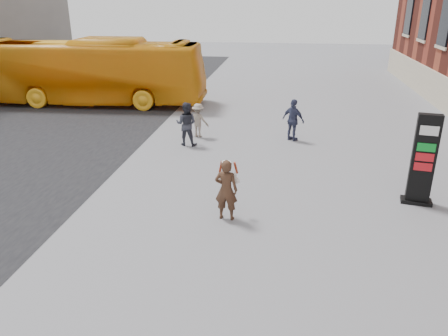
# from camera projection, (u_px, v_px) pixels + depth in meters

# --- Properties ---
(ground) EXTENTS (100.00, 100.00, 0.00)m
(ground) POSITION_uv_depth(u_px,v_px,m) (247.00, 221.00, 12.21)
(ground) COLOR #9E9EA3
(info_pylon) EXTENTS (0.95, 0.58, 2.76)m
(info_pylon) POSITION_uv_depth(u_px,v_px,m) (423.00, 160.00, 12.76)
(info_pylon) COLOR black
(info_pylon) RESTS_ON ground
(woman) EXTENTS (0.70, 0.64, 1.76)m
(woman) POSITION_uv_depth(u_px,v_px,m) (226.00, 189.00, 12.01)
(woman) COLOR #442D1F
(woman) RESTS_ON ground
(bus) EXTENTS (13.35, 3.65, 3.69)m
(bus) POSITION_uv_depth(u_px,v_px,m) (88.00, 72.00, 24.84)
(bus) COLOR orange
(bus) RESTS_ON road
(pedestrian_a) EXTENTS (0.92, 0.73, 1.82)m
(pedestrian_a) POSITION_uv_depth(u_px,v_px,m) (186.00, 124.00, 18.10)
(pedestrian_a) COLOR #30313C
(pedestrian_a) RESTS_ON ground
(pedestrian_b) EXTENTS (1.07, 0.76, 1.49)m
(pedestrian_b) POSITION_uv_depth(u_px,v_px,m) (198.00, 120.00, 19.23)
(pedestrian_b) COLOR gray
(pedestrian_b) RESTS_ON ground
(pedestrian_c) EXTENTS (1.13, 0.96, 1.81)m
(pedestrian_c) POSITION_uv_depth(u_px,v_px,m) (293.00, 120.00, 18.67)
(pedestrian_c) COLOR #373C5B
(pedestrian_c) RESTS_ON ground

